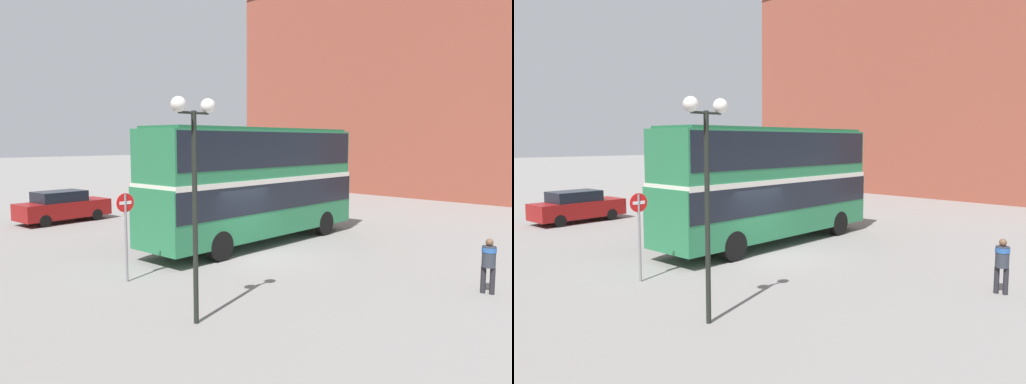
{
  "view_description": "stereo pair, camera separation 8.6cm",
  "coord_description": "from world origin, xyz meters",
  "views": [
    {
      "loc": [
        -12.66,
        -12.8,
        4.29
      ],
      "look_at": [
        1.94,
        1.73,
        2.16
      ],
      "focal_mm": 35.0,
      "sensor_mm": 36.0,
      "label": 1
    },
    {
      "loc": [
        -12.6,
        -12.86,
        4.29
      ],
      "look_at": [
        1.94,
        1.73,
        2.16
      ],
      "focal_mm": 35.0,
      "sensor_mm": 36.0,
      "label": 2
    }
  ],
  "objects": [
    {
      "name": "parked_car_kerb_far",
      "position": [
        -1.39,
        12.82,
        0.83
      ],
      "size": [
        4.82,
        2.2,
        1.66
      ],
      "rotation": [
        0.0,
        0.0,
        0.09
      ],
      "color": "maroon",
      "rests_on": "ground_plane"
    },
    {
      "name": "parked_car_kerb_near",
      "position": [
        13.48,
        10.82,
        0.76
      ],
      "size": [
        4.57,
        2.81,
        1.49
      ],
      "rotation": [
        0.0,
        0.0,
        0.24
      ],
      "color": "black",
      "rests_on": "ground_plane"
    },
    {
      "name": "building_row_right",
      "position": [
        27.42,
        6.68,
        9.07
      ],
      "size": [
        11.94,
        32.06,
        18.13
      ],
      "color": "brown",
      "rests_on": "ground_plane"
    },
    {
      "name": "street_lamp_twin_globe",
      "position": [
        -5.59,
        -3.78,
        3.93
      ],
      "size": [
        1.19,
        0.35,
        5.26
      ],
      "color": "black",
      "rests_on": "ground_plane"
    },
    {
      "name": "ground_plane",
      "position": [
        0.0,
        0.0,
        0.0
      ],
      "size": [
        240.0,
        240.0,
        0.0
      ],
      "primitive_type": "plane",
      "color": "gray"
    },
    {
      "name": "double_decker_bus",
      "position": [
        1.94,
        1.73,
        2.76
      ],
      "size": [
        10.81,
        3.15,
        4.8
      ],
      "rotation": [
        0.0,
        0.0,
        0.06
      ],
      "color": "#287A4C",
      "rests_on": "ground_plane"
    },
    {
      "name": "no_entry_sign",
      "position": [
        -4.9,
        0.48,
        1.78
      ],
      "size": [
        0.58,
        0.08,
        2.71
      ],
      "color": "gray",
      "rests_on": "ground_plane"
    },
    {
      "name": "pedestrian_foreground",
      "position": [
        1.62,
        -7.78,
        0.96
      ],
      "size": [
        0.46,
        0.46,
        1.57
      ],
      "rotation": [
        0.0,
        0.0,
        3.34
      ],
      "color": "#232328",
      "rests_on": "ground_plane"
    }
  ]
}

